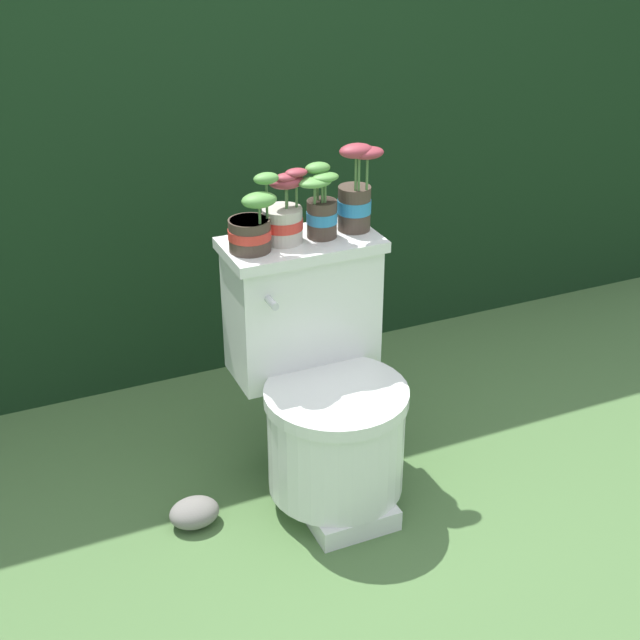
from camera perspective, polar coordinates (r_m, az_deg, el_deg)
ground_plane at (r=2.60m, az=0.92°, el=-11.43°), size 12.00×12.00×0.00m
hedge_backdrop at (r=3.42m, az=-8.96°, el=13.60°), size 4.10×1.09×1.66m
toilet at (r=2.48m, az=0.22°, el=-4.33°), size 0.43×0.54×0.72m
potted_plant_left at (r=2.32m, az=-4.40°, el=5.98°), size 0.14×0.13×0.21m
potted_plant_midleft at (r=2.38m, az=-2.35°, el=6.73°), size 0.12×0.11×0.20m
potted_plant_middle at (r=2.40m, az=0.06°, el=7.34°), size 0.12×0.09×0.21m
potted_plant_midright at (r=2.44m, az=2.32°, el=8.15°), size 0.12×0.12×0.25m
garden_stone at (r=2.52m, az=-8.05°, el=-12.11°), size 0.14×0.11×0.08m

